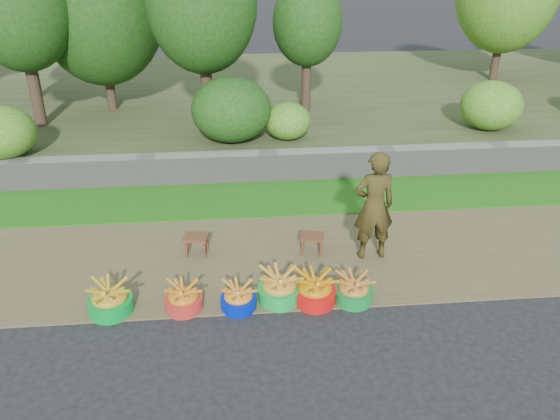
{
  "coord_description": "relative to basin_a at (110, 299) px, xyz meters",
  "views": [
    {
      "loc": [
        -0.66,
        -5.36,
        4.09
      ],
      "look_at": [
        -0.04,
        1.3,
        0.75
      ],
      "focal_mm": 35.0,
      "sensor_mm": 36.0,
      "label": 1
    }
  ],
  "objects": [
    {
      "name": "basin_b",
      "position": [
        0.88,
        -0.02,
        -0.03
      ],
      "size": [
        0.46,
        0.46,
        0.35
      ],
      "color": "#B42822",
      "rests_on": "ground"
    },
    {
      "name": "stool_left",
      "position": [
        0.98,
        1.23,
        0.08
      ],
      "size": [
        0.37,
        0.31,
        0.3
      ],
      "rotation": [
        0.0,
        0.0,
        -0.15
      ],
      "color": "#522F1C",
      "rests_on": "dirt_shoulder"
    },
    {
      "name": "basin_f",
      "position": [
        2.98,
        -0.05,
        -0.02
      ],
      "size": [
        0.48,
        0.48,
        0.36
      ],
      "color": "#0E7B2E",
      "rests_on": "ground"
    },
    {
      "name": "basin_e",
      "position": [
        2.5,
        -0.03,
        -0.0
      ],
      "size": [
        0.54,
        0.54,
        0.4
      ],
      "color": "red",
      "rests_on": "ground"
    },
    {
      "name": "earth_bank",
      "position": [
        2.21,
        8.79,
        0.07
      ],
      "size": [
        80.0,
        10.0,
        0.5
      ],
      "primitive_type": "cube",
      "color": "#3E4827",
      "rests_on": "ground"
    },
    {
      "name": "vegetation",
      "position": [
        3.73,
        7.71,
        2.64
      ],
      "size": [
        32.99,
        7.68,
        4.88
      ],
      "color": "#36271C",
      "rests_on": "earth_bank"
    },
    {
      "name": "vendor_woman",
      "position": [
        3.45,
        0.97,
        0.63
      ],
      "size": [
        0.61,
        0.43,
        1.58
      ],
      "primitive_type": "imported",
      "rotation": [
        0.0,
        0.0,
        3.23
      ],
      "color": "black",
      "rests_on": "dirt_shoulder"
    },
    {
      "name": "stool_right",
      "position": [
        2.63,
        1.11,
        0.08
      ],
      "size": [
        0.38,
        0.32,
        0.3
      ],
      "rotation": [
        0.0,
        0.0,
        -0.2
      ],
      "color": "#522F1C",
      "rests_on": "dirt_shoulder"
    },
    {
      "name": "grass_verge",
      "position": [
        2.21,
        3.04,
        -0.16
      ],
      "size": [
        80.0,
        1.5,
        0.04
      ],
      "primitive_type": "cube",
      "color": "#226614",
      "rests_on": "ground"
    },
    {
      "name": "retaining_wall",
      "position": [
        2.21,
        3.89,
        0.09
      ],
      "size": [
        80.0,
        0.35,
        0.55
      ],
      "primitive_type": "cube",
      "color": "slate",
      "rests_on": "ground"
    },
    {
      "name": "basin_c",
      "position": [
        1.55,
        -0.07,
        -0.03
      ],
      "size": [
        0.44,
        0.44,
        0.33
      ],
      "color": "#0017AF",
      "rests_on": "ground"
    },
    {
      "name": "basin_a",
      "position": [
        0.0,
        0.0,
        0.0
      ],
      "size": [
        0.54,
        0.54,
        0.4
      ],
      "color": "#00912A",
      "rests_on": "ground"
    },
    {
      "name": "ground_plane",
      "position": [
        2.21,
        -0.21,
        -0.18
      ],
      "size": [
        120.0,
        120.0,
        0.0
      ],
      "primitive_type": "plane",
      "color": "black",
      "rests_on": "ground"
    },
    {
      "name": "basin_d",
      "position": [
        2.06,
        0.05,
        0.0
      ],
      "size": [
        0.55,
        0.55,
        0.41
      ],
      "color": "#0DA138",
      "rests_on": "ground"
    },
    {
      "name": "dirt_shoulder",
      "position": [
        2.21,
        1.04,
        -0.17
      ],
      "size": [
        80.0,
        2.5,
        0.02
      ],
      "primitive_type": "cube",
      "color": "brown",
      "rests_on": "ground"
    }
  ]
}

